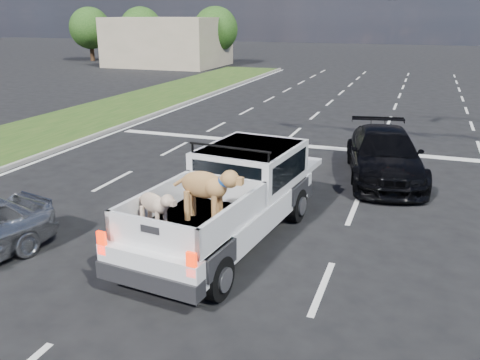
% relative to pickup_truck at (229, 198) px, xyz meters
% --- Properties ---
extents(ground, '(160.00, 160.00, 0.00)m').
position_rel_pickup_truck_xyz_m(ground, '(0.56, -1.34, -0.98)').
color(ground, black).
rests_on(ground, ground).
extents(road_markings, '(17.75, 60.00, 0.01)m').
position_rel_pickup_truck_xyz_m(road_markings, '(0.56, 5.22, -0.97)').
color(road_markings, silver).
rests_on(road_markings, ground).
extents(curb_left, '(0.15, 60.00, 0.14)m').
position_rel_pickup_truck_xyz_m(curb_left, '(-8.49, 4.66, -0.91)').
color(curb_left, gray).
rests_on(curb_left, ground).
extents(building_left, '(10.00, 8.00, 4.40)m').
position_rel_pickup_truck_xyz_m(building_left, '(-19.44, 34.66, 1.22)').
color(building_left, tan).
rests_on(building_left, ground).
extents(tree_far_a, '(4.20, 4.20, 5.40)m').
position_rel_pickup_truck_xyz_m(tree_far_a, '(-29.44, 36.66, 2.31)').
color(tree_far_a, '#332114').
rests_on(tree_far_a, ground).
extents(tree_far_b, '(4.20, 4.20, 5.40)m').
position_rel_pickup_truck_xyz_m(tree_far_b, '(-23.44, 36.66, 2.31)').
color(tree_far_b, '#332114').
rests_on(tree_far_b, ground).
extents(tree_far_c, '(4.20, 4.20, 5.40)m').
position_rel_pickup_truck_xyz_m(tree_far_c, '(-15.44, 36.66, 2.31)').
color(tree_far_c, '#332114').
rests_on(tree_far_c, ground).
extents(pickup_truck, '(2.61, 5.77, 2.09)m').
position_rel_pickup_truck_xyz_m(pickup_truck, '(0.00, 0.00, 0.00)').
color(pickup_truck, black).
rests_on(pickup_truck, ground).
extents(black_coupe, '(2.95, 5.29, 1.45)m').
position_rel_pickup_truck_xyz_m(black_coupe, '(2.76, 5.62, -0.25)').
color(black_coupe, black).
rests_on(black_coupe, ground).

